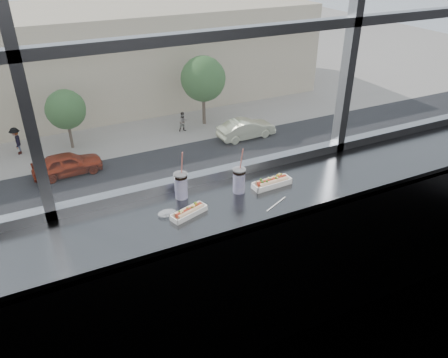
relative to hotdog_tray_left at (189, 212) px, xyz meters
name	(u,v)px	position (x,y,z in m)	size (l,w,h in m)	color
wall_back_lower	(214,246)	(0.30, 0.32, -0.57)	(6.00, 6.00, 0.00)	black
counter	(233,203)	(0.30, 0.05, -0.05)	(6.00, 0.55, 0.06)	#535456
counter_fascia	(251,294)	(0.30, -0.21, -0.57)	(6.00, 0.04, 1.04)	#535456
hotdog_tray_left	(189,212)	(0.00, 0.00, 0.00)	(0.23, 0.14, 0.05)	white
hotdog_tray_right	(272,182)	(0.59, 0.07, 0.00)	(0.26, 0.10, 0.06)	white
soda_cup_left	(181,184)	(0.03, 0.20, 0.07)	(0.08, 0.08, 0.31)	white
soda_cup_right	(239,179)	(0.37, 0.10, 0.06)	(0.08, 0.08, 0.30)	white
loose_straw	(276,204)	(0.50, -0.12, -0.02)	(0.01, 0.01, 0.19)	white
wrapper	(167,213)	(-0.11, 0.06, -0.01)	(0.10, 0.07, 0.03)	silver
plaza_ground	(28,90)	(0.30, 43.82, -12.12)	(120.00, 120.00, 0.00)	gray
street_asphalt	(66,208)	(0.30, 20.32, -12.09)	(80.00, 10.00, 0.06)	black
far_sidewalk	(48,152)	(0.30, 28.32, -12.10)	(80.00, 6.00, 0.04)	gray
far_building	(24,62)	(0.30, 38.32, -8.12)	(50.00, 14.00, 8.00)	#BFAD8E
car_near_c	(115,220)	(2.22, 16.32, -10.96)	(6.59, 2.75, 2.20)	#5F1D00
car_far_b	(67,160)	(1.13, 24.32, -11.09)	(5.82, 2.43, 1.94)	#9F230B
car_near_d	(234,192)	(8.81, 16.32, -11.13)	(5.61, 2.34, 1.87)	white
car_near_e	(337,166)	(15.97, 16.32, -11.14)	(5.53, 2.31, 1.84)	navy
car_far_c	(246,126)	(13.98, 24.32, -11.10)	(5.76, 2.40, 1.92)	#FBFBC7
pedestrian_b	(16,138)	(-1.50, 28.94, -10.92)	(1.03, 0.77, 2.31)	#66605B
pedestrian_d	(183,120)	(10.24, 27.57, -11.15)	(0.83, 0.62, 1.86)	#66605B
tree_center	(66,110)	(2.00, 28.32, -9.21)	(2.75, 2.75, 4.29)	#47382B
tree_right	(203,79)	(12.31, 28.32, -8.42)	(3.49, 3.49, 5.45)	#47382B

